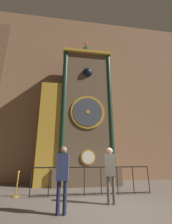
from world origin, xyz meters
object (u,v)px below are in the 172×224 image
at_px(visitor_far, 110,169).
at_px(clock_tower, 80,115).
at_px(visitor_near, 63,172).
at_px(stanchion_post, 17,188).

bearing_deg(visitor_far, clock_tower, 118.52).
bearing_deg(clock_tower, visitor_near, -101.90).
relative_size(clock_tower, stanchion_post, 10.10).
bearing_deg(visitor_near, stanchion_post, 136.37).
height_order(visitor_near, visitor_far, visitor_far).
height_order(clock_tower, visitor_far, clock_tower).
relative_size(clock_tower, visitor_near, 5.38).
bearing_deg(visitor_far, stanchion_post, 174.29).
relative_size(clock_tower, visitor_far, 5.33).
bearing_deg(visitor_far, visitor_near, -139.19).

